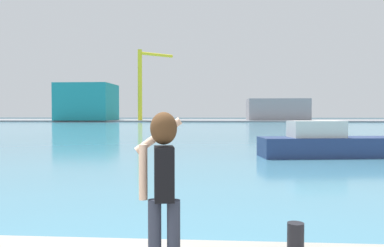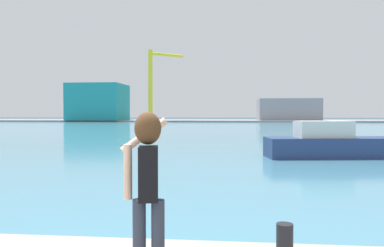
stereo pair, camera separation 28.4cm
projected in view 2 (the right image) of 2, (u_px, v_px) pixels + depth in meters
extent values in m
plane|color=#334751|center=(218.00, 128.00, 53.04)|extent=(220.00, 220.00, 0.00)
cube|color=teal|center=(218.00, 128.00, 55.03)|extent=(140.00, 100.00, 0.02)
cube|color=gray|center=(223.00, 121.00, 94.80)|extent=(140.00, 20.00, 0.35)
cylinder|color=#2D3342|center=(139.00, 238.00, 4.00)|extent=(0.14, 0.14, 0.82)
cylinder|color=#2D3342|center=(158.00, 239.00, 3.98)|extent=(0.14, 0.14, 0.82)
cube|color=black|center=(148.00, 173.00, 3.97)|extent=(0.26, 0.37, 0.56)
sphere|color=#E0B293|center=(148.00, 129.00, 3.96)|extent=(0.22, 0.22, 0.22)
ellipsoid|color=#472D19|center=(148.00, 128.00, 3.94)|extent=(0.28, 0.26, 0.34)
cylinder|color=#E0B293|center=(128.00, 172.00, 3.99)|extent=(0.09, 0.09, 0.58)
cylinder|color=#E0B293|center=(144.00, 136.00, 4.18)|extent=(0.53, 0.18, 0.40)
cube|color=black|center=(145.00, 120.00, 4.29)|extent=(0.02, 0.07, 0.14)
cylinder|color=black|center=(285.00, 239.00, 4.66)|extent=(0.21, 0.21, 0.37)
cube|color=navy|center=(341.00, 147.00, 18.47)|extent=(7.45, 2.89, 0.96)
cube|color=silver|center=(323.00, 129.00, 18.41)|extent=(2.71, 1.76, 0.81)
cube|color=teal|center=(98.00, 102.00, 93.19)|extent=(12.60, 11.81, 8.76)
cube|color=gray|center=(288.00, 110.00, 92.17)|extent=(14.26, 10.28, 5.12)
cylinder|color=yellow|center=(150.00, 85.00, 88.81)|extent=(1.00, 1.00, 16.47)
cylinder|color=yellow|center=(167.00, 55.00, 91.08)|extent=(7.29, 6.21, 0.70)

